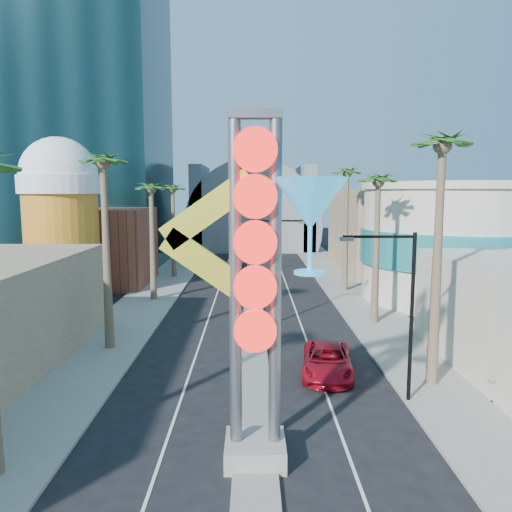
# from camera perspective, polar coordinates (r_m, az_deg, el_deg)

# --- Properties ---
(ground) EXTENTS (240.00, 240.00, 0.00)m
(ground) POSITION_cam_1_polar(r_m,az_deg,el_deg) (17.28, -0.02, -27.24)
(ground) COLOR black
(ground) RESTS_ON ground
(sidewalk_west) EXTENTS (5.00, 100.00, 0.15)m
(sidewalk_west) POSITION_cam_1_polar(r_m,az_deg,el_deg) (51.04, -11.06, -3.71)
(sidewalk_west) COLOR gray
(sidewalk_west) RESTS_ON ground
(sidewalk_east) EXTENTS (5.00, 100.00, 0.15)m
(sidewalk_east) POSITION_cam_1_polar(r_m,az_deg,el_deg) (51.08, 10.43, -3.69)
(sidewalk_east) COLOR gray
(sidewalk_east) RESTS_ON ground
(median) EXTENTS (1.60, 84.00, 0.15)m
(median) POSITION_cam_1_polar(r_m,az_deg,el_deg) (53.11, -0.32, -3.14)
(median) COLOR gray
(median) RESTS_ON ground
(hotel_tower) EXTENTS (20.00, 20.00, 50.00)m
(hotel_tower) POSITION_cam_1_polar(r_m,az_deg,el_deg) (71.36, -19.43, 19.31)
(hotel_tower) COLOR black
(hotel_tower) RESTS_ON ground
(brick_filler_west) EXTENTS (10.00, 10.00, 8.00)m
(brick_filler_west) POSITION_cam_1_polar(r_m,az_deg,el_deg) (54.89, -17.27, 1.01)
(brick_filler_west) COLOR brown
(brick_filler_west) RESTS_ON ground
(filler_east) EXTENTS (10.00, 20.00, 10.00)m
(filler_east) POSITION_cam_1_polar(r_m,az_deg,el_deg) (64.44, 14.06, 2.92)
(filler_east) COLOR #8E765C
(filler_east) RESTS_ON ground
(beer_mug) EXTENTS (7.00, 7.00, 14.50)m
(beer_mug) POSITION_cam_1_polar(r_m,az_deg,el_deg) (47.37, -21.40, 4.53)
(beer_mug) COLOR orange
(beer_mug) RESTS_ON ground
(turquoise_building) EXTENTS (16.60, 16.60, 10.60)m
(turquoise_building) POSITION_cam_1_polar(r_m,az_deg,el_deg) (47.99, 21.74, 1.43)
(turquoise_building) COLOR beige
(turquoise_building) RESTS_ON ground
(canopy) EXTENTS (22.00, 16.00, 22.00)m
(canopy) POSITION_cam_1_polar(r_m,az_deg,el_deg) (86.38, -0.37, 3.78)
(canopy) COLOR slate
(canopy) RESTS_ON ground
(neon_sign) EXTENTS (6.53, 2.60, 12.55)m
(neon_sign) POSITION_cam_1_polar(r_m,az_deg,el_deg) (17.38, 2.60, -0.92)
(neon_sign) COLOR gray
(neon_sign) RESTS_ON ground
(streetlight_0) EXTENTS (3.79, 0.25, 8.00)m
(streetlight_0) POSITION_cam_1_polar(r_m,az_deg,el_deg) (34.57, 0.65, -0.79)
(streetlight_0) COLOR black
(streetlight_0) RESTS_ON ground
(streetlight_1) EXTENTS (3.79, 0.25, 8.00)m
(streetlight_1) POSITION_cam_1_polar(r_m,az_deg,el_deg) (58.42, -0.87, 2.58)
(streetlight_1) COLOR black
(streetlight_1) RESTS_ON ground
(streetlight_2) EXTENTS (3.45, 0.25, 8.00)m
(streetlight_2) POSITION_cam_1_polar(r_m,az_deg,el_deg) (23.77, 16.33, -5.01)
(streetlight_2) COLOR black
(streetlight_2) RESTS_ON ground
(palm_1) EXTENTS (2.40, 2.40, 12.70)m
(palm_1) POSITION_cam_1_polar(r_m,az_deg,el_deg) (31.51, -17.05, 8.93)
(palm_1) COLOR brown
(palm_1) RESTS_ON ground
(palm_2) EXTENTS (2.40, 2.40, 11.20)m
(palm_2) POSITION_cam_1_polar(r_m,az_deg,el_deg) (45.10, -11.90, 6.84)
(palm_2) COLOR brown
(palm_2) RESTS_ON ground
(palm_3) EXTENTS (2.40, 2.40, 11.20)m
(palm_3) POSITION_cam_1_polar(r_m,az_deg,el_deg) (56.91, -9.50, 6.99)
(palm_3) COLOR brown
(palm_3) RESTS_ON ground
(palm_5) EXTENTS (2.40, 2.40, 13.20)m
(palm_5) POSITION_cam_1_polar(r_m,az_deg,el_deg) (25.90, 20.47, 10.16)
(palm_5) COLOR brown
(palm_5) RESTS_ON ground
(palm_6) EXTENTS (2.40, 2.40, 11.70)m
(palm_6) POSITION_cam_1_polar(r_m,az_deg,el_deg) (37.33, 13.79, 7.38)
(palm_6) COLOR brown
(palm_6) RESTS_ON ground
(palm_7) EXTENTS (2.40, 2.40, 12.70)m
(palm_7) POSITION_cam_1_polar(r_m,az_deg,el_deg) (49.07, 10.37, 8.49)
(palm_7) COLOR brown
(palm_7) RESTS_ON ground
(red_pickup) EXTENTS (3.34, 5.96, 1.57)m
(red_pickup) POSITION_cam_1_polar(r_m,az_deg,el_deg) (27.58, 8.16, -11.78)
(red_pickup) COLOR #AE0D1E
(red_pickup) RESTS_ON ground
(pedestrian_b) EXTENTS (0.98, 0.79, 1.91)m
(pedestrian_b) POSITION_cam_1_polar(r_m,az_deg,el_deg) (26.14, 25.92, -12.84)
(pedestrian_b) COLOR gray
(pedestrian_b) RESTS_ON sidewalk_east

